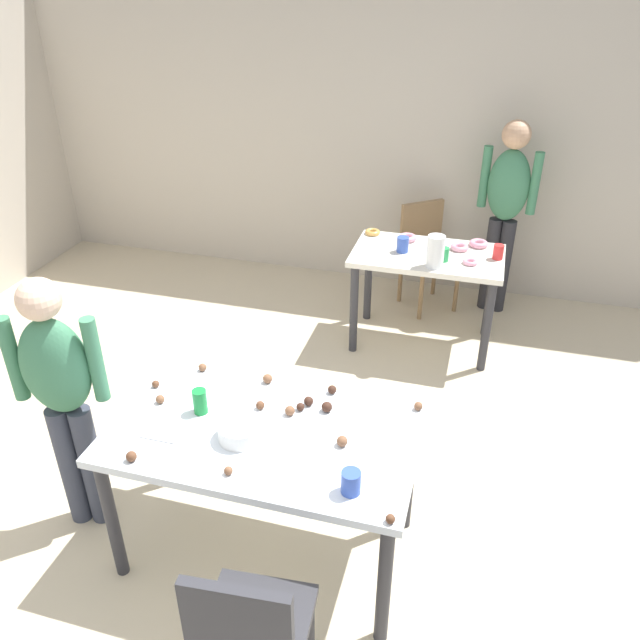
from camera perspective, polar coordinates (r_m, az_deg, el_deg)
name	(u,v)px	position (r m, az deg, el deg)	size (l,w,h in m)	color
ground_plane	(256,534)	(3.46, -5.80, -18.71)	(6.40, 6.40, 0.00)	beige
wall_back	(384,135)	(5.53, 5.79, 16.34)	(6.40, 0.10, 2.60)	#BCB2A3
dining_table_near	(264,447)	(2.94, -5.14, -11.42)	(1.39, 0.78, 0.75)	silver
dining_table_far	(427,269)	(4.66, 9.63, 4.62)	(1.07, 0.63, 0.75)	silver
chair_near_table	(249,632)	(2.53, -6.41, -26.29)	(0.43, 0.43, 0.87)	#2D2D33
chair_far_table	(426,249)	(5.32, 9.59, 6.36)	(0.56, 0.56, 0.87)	olive
person_girl_near	(61,389)	(3.21, -22.38, -5.80)	(0.45, 0.28, 1.41)	#383D4C
person_adult_far	(506,201)	(5.19, 16.51, 10.25)	(0.45, 0.26, 1.57)	#28282D
mixing_bowl	(240,431)	(2.83, -7.25, -9.96)	(0.19, 0.19, 0.08)	white
soda_can	(200,402)	(2.99, -10.83, -7.28)	(0.07, 0.07, 0.12)	#198438
fork_near	(158,439)	(2.91, -14.49, -10.42)	(0.17, 0.02, 0.01)	silver
cup_near_0	(351,482)	(2.56, 2.82, -14.47)	(0.08, 0.08, 0.10)	#3351B2
cake_ball_0	(332,390)	(3.08, 1.10, -6.33)	(0.04, 0.04, 0.04)	#3D2319
cake_ball_1	(228,471)	(2.68, -8.30, -13.36)	(0.04, 0.04, 0.04)	brown
cake_ball_2	(290,411)	(2.95, -2.75, -8.21)	(0.05, 0.05, 0.05)	brown
cake_ball_3	(327,407)	(2.96, 0.62, -7.88)	(0.05, 0.05, 0.05)	#3D2319
cake_ball_4	(131,456)	(2.82, -16.73, -11.75)	(0.05, 0.05, 0.05)	brown
cake_ball_5	(390,519)	(2.49, 6.39, -17.47)	(0.04, 0.04, 0.04)	brown
cake_ball_6	(160,399)	(3.11, -14.28, -6.97)	(0.04, 0.04, 0.04)	brown
cake_ball_7	(156,384)	(3.23, -14.67, -5.63)	(0.04, 0.04, 0.04)	brown
cake_ball_8	(300,407)	(2.98, -1.79, -7.87)	(0.04, 0.04, 0.04)	#3D2319
cake_ball_9	(202,367)	(3.29, -10.60, -4.25)	(0.04, 0.04, 0.04)	brown
cake_ball_10	(342,441)	(2.78, 2.01, -10.92)	(0.05, 0.05, 0.05)	brown
cake_ball_11	(309,401)	(3.00, -1.04, -7.36)	(0.05, 0.05, 0.05)	#3D2319
cake_ball_12	(268,379)	(3.16, -4.77, -5.33)	(0.05, 0.05, 0.05)	brown
cake_ball_13	(418,406)	(3.01, 8.89, -7.72)	(0.04, 0.04, 0.04)	brown
cake_ball_14	(260,405)	(3.00, -5.44, -7.69)	(0.04, 0.04, 0.04)	brown
pitcher_far	(435,251)	(4.36, 10.41, 6.12)	(0.12, 0.12, 0.23)	white
cup_far_0	(498,252)	(4.61, 15.84, 5.95)	(0.07, 0.07, 0.11)	red
cup_far_1	(444,254)	(4.49, 11.15, 5.85)	(0.07, 0.07, 0.10)	green
cup_far_2	(403,244)	(4.59, 7.50, 6.80)	(0.09, 0.09, 0.11)	#3351B2
donut_far_0	(479,244)	(4.80, 14.17, 6.72)	(0.14, 0.14, 0.04)	pink
donut_far_1	(460,247)	(4.70, 12.53, 6.45)	(0.13, 0.13, 0.04)	pink
donut_far_2	(407,238)	(4.80, 7.91, 7.40)	(0.14, 0.14, 0.04)	pink
donut_far_3	(373,232)	(4.88, 4.78, 7.94)	(0.12, 0.12, 0.03)	gold
donut_far_4	(470,262)	(4.49, 13.45, 5.14)	(0.10, 0.10, 0.03)	pink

